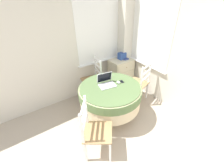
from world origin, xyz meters
name	(u,v)px	position (x,y,z in m)	size (l,w,h in m)	color
corner_room_shell	(124,56)	(1.34, 1.91, 1.28)	(4.55, 4.84, 2.55)	beige
round_dining_table	(110,95)	(1.02, 1.89, 0.55)	(1.22, 1.22, 0.73)	#4C3D2D
laptop	(106,83)	(1.00, 2.00, 0.78)	(0.35, 0.32, 0.23)	silver
computer_mouse	(118,82)	(1.22, 1.90, 0.76)	(0.06, 0.09, 0.05)	white
cell_phone	(122,82)	(1.32, 1.91, 0.74)	(0.08, 0.11, 0.01)	black
dining_chair_near_back_window	(93,79)	(1.10, 2.73, 0.47)	(0.50, 0.50, 1.00)	#A87F51
dining_chair_near_right_window	(139,83)	(1.87, 1.96, 0.47)	(0.53, 0.53, 1.00)	#A87F51
dining_chair_camera_near	(95,131)	(0.36, 1.35, 0.47)	(0.60, 0.60, 1.00)	#A87F51
corner_cabinet	(121,73)	(1.96, 2.73, 0.39)	(0.61, 0.46, 0.78)	beige
storage_box	(122,56)	(1.98, 2.74, 0.86)	(0.19, 0.14, 0.17)	#2D4C93
book_on_cabinet	(125,58)	(2.04, 2.70, 0.79)	(0.14, 0.19, 0.02)	#33478C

